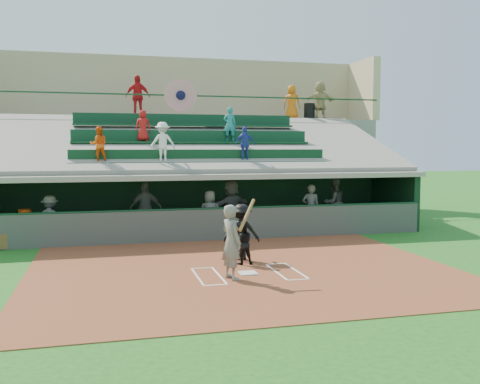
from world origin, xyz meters
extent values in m
plane|color=#1B5919|center=(0.00, 0.00, 0.00)|extent=(100.00, 100.00, 0.00)
cube|color=brown|center=(0.00, 0.50, 0.01)|extent=(11.00, 9.00, 0.02)
cube|color=silver|center=(0.00, 0.00, 0.04)|extent=(0.43, 0.43, 0.03)
cube|color=white|center=(-0.75, 0.00, 0.02)|extent=(0.05, 1.80, 0.01)
cube|color=white|center=(0.75, 0.00, 0.02)|extent=(0.05, 1.80, 0.01)
cube|color=silver|center=(-1.30, 0.00, 0.02)|extent=(0.05, 1.80, 0.01)
cube|color=white|center=(1.30, 0.00, 0.02)|extent=(0.05, 1.80, 0.01)
cube|color=silver|center=(-1.02, 0.90, 0.02)|extent=(0.60, 0.05, 0.01)
cube|color=white|center=(1.02, 0.90, 0.02)|extent=(0.60, 0.05, 0.01)
cube|color=white|center=(-1.02, -0.90, 0.02)|extent=(0.60, 0.05, 0.01)
cube|color=silver|center=(1.02, -0.90, 0.02)|extent=(0.60, 0.05, 0.01)
cube|color=gray|center=(0.00, 6.75, 0.02)|extent=(16.00, 3.50, 0.04)
cube|color=gray|center=(0.00, 13.50, 2.30)|extent=(20.00, 3.00, 4.60)
cube|color=#494E49|center=(0.00, 5.00, 0.55)|extent=(16.00, 0.06, 1.10)
cylinder|color=#123A22|center=(0.00, 5.00, 1.12)|extent=(16.00, 0.08, 0.08)
cube|color=black|center=(0.00, 8.50, 1.10)|extent=(16.00, 0.25, 2.20)
cube|color=black|center=(8.00, 6.75, 1.10)|extent=(0.25, 3.50, 2.20)
cube|color=gray|center=(0.00, 6.75, 2.20)|extent=(16.40, 3.90, 0.18)
cube|color=#99978B|center=(0.00, 10.25, 1.15)|extent=(16.40, 3.50, 2.30)
cube|color=gray|center=(0.00, 11.90, 2.30)|extent=(16.40, 0.30, 4.60)
cube|color=gray|center=(0.00, 8.60, 3.45)|extent=(16.40, 6.51, 2.37)
cube|color=#0D391E|center=(0.00, 6.20, 2.65)|extent=(9.40, 0.42, 0.08)
cube|color=#0B3319|center=(0.00, 6.40, 2.91)|extent=(9.40, 0.06, 0.45)
cube|color=#0C391B|center=(0.00, 8.10, 3.40)|extent=(9.40, 0.42, 0.08)
cube|color=#0C381F|center=(0.00, 8.30, 3.66)|extent=(9.40, 0.06, 0.45)
cube|color=#0C361D|center=(0.00, 10.00, 4.15)|extent=(9.40, 0.42, 0.08)
cube|color=#0B331E|center=(0.00, 10.20, 4.41)|extent=(9.40, 0.06, 0.45)
imported|color=#E3510D|center=(-3.65, 6.30, 3.31)|extent=(0.65, 0.53, 1.24)
imported|color=white|center=(-1.45, 6.30, 3.40)|extent=(0.93, 0.55, 1.42)
imported|color=#263A9A|center=(1.58, 6.30, 3.34)|extent=(0.77, 0.34, 1.29)
imported|color=#A81413|center=(-2.00, 8.20, 4.05)|extent=(0.62, 0.42, 1.21)
imported|color=#1B797D|center=(1.45, 8.20, 4.13)|extent=(0.56, 0.43, 1.38)
cylinder|color=#133C21|center=(0.00, 12.00, 5.60)|extent=(20.00, 0.07, 0.07)
cylinder|color=red|center=(0.00, 11.98, 5.60)|extent=(1.50, 0.06, 1.50)
sphere|color=#0D0F35|center=(0.00, 11.95, 5.60)|extent=(0.44, 0.44, 0.44)
cube|color=tan|center=(0.00, 15.00, 6.20)|extent=(20.00, 0.40, 3.20)
cube|color=tan|center=(10.00, 13.50, 6.20)|extent=(0.40, 3.00, 3.20)
imported|color=#5E615C|center=(-0.54, -0.43, 0.93)|extent=(0.63, 0.77, 1.82)
cylinder|color=olive|center=(-0.19, -0.58, 1.60)|extent=(0.56, 0.54, 0.75)
sphere|color=brown|center=(-0.41, -0.43, 1.25)|extent=(0.10, 0.10, 0.10)
imported|color=black|center=(0.14, 1.10, 0.61)|extent=(0.59, 0.47, 1.17)
imported|color=black|center=(0.27, 1.72, 0.81)|extent=(1.15, 0.85, 1.59)
cube|color=brown|center=(0.28, 8.12, 0.27)|extent=(14.55, 6.58, 0.47)
cube|color=white|center=(-6.14, 6.08, 0.38)|extent=(0.92, 0.79, 0.69)
cylinder|color=#DC490C|center=(-6.10, 6.10, 0.94)|extent=(0.42, 0.42, 0.42)
imported|color=#5D605A|center=(-5.28, 5.91, 0.83)|extent=(1.15, 0.87, 1.57)
imported|color=#5B5F59|center=(-2.06, 6.52, 1.01)|extent=(1.18, 0.58, 1.94)
imported|color=#60635D|center=(0.16, 5.83, 0.86)|extent=(0.91, 0.72, 1.64)
imported|color=#555752|center=(1.04, 6.25, 1.03)|extent=(1.91, 1.31, 1.98)
imported|color=#5D5F59|center=(4.07, 5.95, 0.93)|extent=(0.74, 0.59, 1.78)
imported|color=#555752|center=(5.41, 6.81, 1.00)|extent=(1.03, 0.85, 1.92)
cylinder|color=black|center=(6.66, 12.75, 5.01)|extent=(0.55, 0.55, 0.83)
imported|color=red|center=(-1.89, 12.73, 5.58)|extent=(1.22, 0.68, 1.97)
imported|color=#D8630C|center=(5.73, 12.77, 5.46)|extent=(0.99, 0.83, 1.72)
imported|color=tan|center=(7.15, 12.55, 5.57)|extent=(1.79, 0.57, 1.93)
camera|label=1|loc=(-3.48, -12.87, 3.23)|focal=40.00mm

